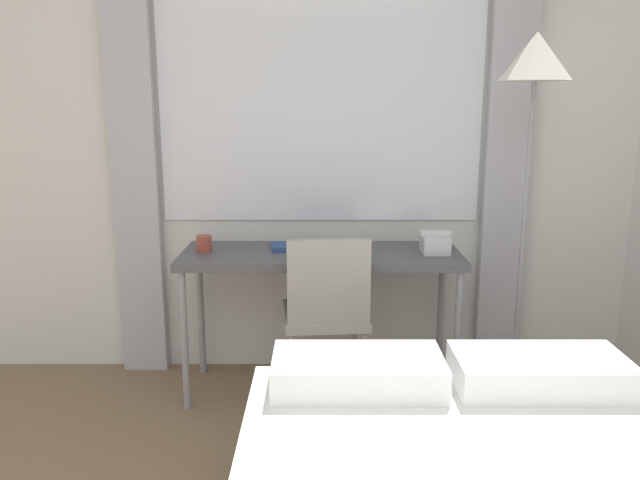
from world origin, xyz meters
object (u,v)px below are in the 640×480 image
at_px(telephone, 436,243).
at_px(desk_chair, 328,309).
at_px(book, 300,246).
at_px(mug, 206,244).
at_px(standing_lamp, 534,105).
at_px(desk, 322,264).

bearing_deg(telephone, desk_chair, -160.36).
relative_size(book, mug, 3.58).
relative_size(standing_lamp, book, 6.15).
distance_m(telephone, book, 0.69).
height_order(desk_chair, standing_lamp, standing_lamp).
distance_m(desk, book, 0.16).
bearing_deg(standing_lamp, telephone, 163.03).
distance_m(desk, mug, 0.60).
xyz_separation_m(standing_lamp, book, (-1.08, 0.21, -0.71)).
distance_m(standing_lamp, book, 1.31).
relative_size(desk, telephone, 8.98).
bearing_deg(desk_chair, telephone, 14.88).
bearing_deg(desk_chair, desk, 92.34).
distance_m(desk_chair, telephone, 0.64).
height_order(desk, mug, mug).
xyz_separation_m(book, mug, (-0.47, -0.06, 0.03)).
distance_m(desk, standing_lamp, 1.25).
relative_size(desk, mug, 17.21).
bearing_deg(telephone, standing_lamp, -16.97).
relative_size(telephone, book, 0.54).
height_order(desk_chair, telephone, desk_chair).
bearing_deg(desk, mug, 179.41).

